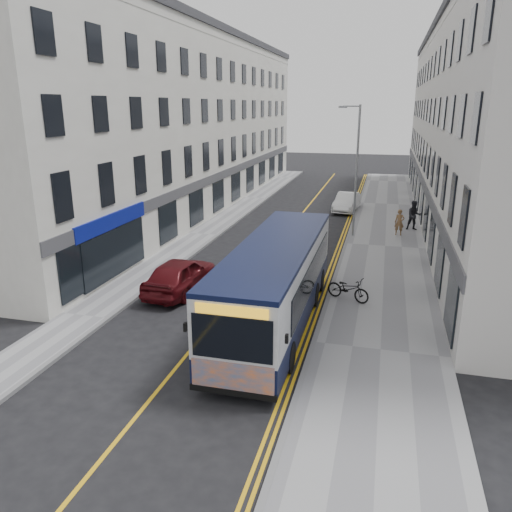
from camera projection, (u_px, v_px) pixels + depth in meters
The scene contains 17 objects.
ground at pixel (216, 319), 19.40m from camera, with size 140.00×140.00×0.00m, color black.
pavement_east at pixel (385, 247), 28.99m from camera, with size 4.50×64.00×0.12m, color #949497.
pavement_west at pixel (203, 235), 31.70m from camera, with size 2.00×64.00×0.12m, color #949497.
kerb_east at pixel (346, 244), 29.53m from camera, with size 0.18×64.00×0.13m, color slate.
kerb_west at pixel (218, 236), 31.46m from camera, with size 0.18×64.00×0.13m, color slate.
road_centre_line at pixel (280, 241), 30.51m from camera, with size 0.12×64.00×0.01m, color yellow.
road_dbl_yellow_inner at pixel (338, 245), 29.66m from camera, with size 0.10×64.00×0.01m, color yellow.
road_dbl_yellow_outer at pixel (342, 245), 29.61m from camera, with size 0.10×64.00×0.01m, color yellow.
terrace_east at pixel (472, 127), 34.18m from camera, with size 6.00×46.00×13.00m, color silver.
terrace_west at pixel (193, 124), 39.12m from camera, with size 6.00×46.00×13.00m, color silver.
streetlamp at pixel (355, 167), 30.08m from camera, with size 1.32×0.18×8.00m.
city_bus at pixel (276, 281), 18.41m from camera, with size 2.58×11.04×3.21m.
bicycle at pixel (348, 289), 20.82m from camera, with size 0.66×1.91×1.00m, color black.
pedestrian_near at pixel (399, 222), 31.17m from camera, with size 0.59×0.39×1.62m, color brown.
pedestrian_far at pixel (414, 215), 32.39m from camera, with size 0.93×0.73×1.92m, color black.
car_white at pixel (347, 202), 38.73m from camera, with size 1.50×4.31×1.42m, color silver.
car_maroon at pixel (180, 275), 22.03m from camera, with size 1.85×4.59×1.56m, color #540E13.
Camera 1 is at (6.00, -16.88, 8.00)m, focal length 35.00 mm.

